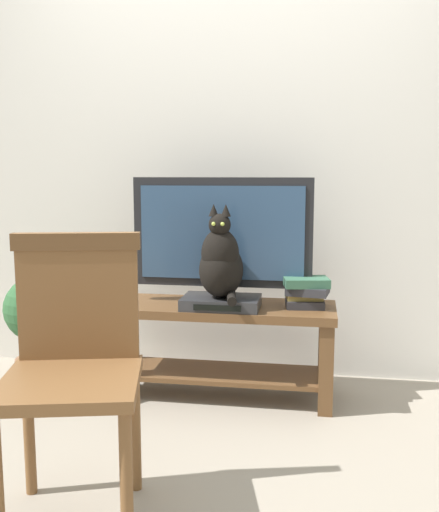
{
  "coord_description": "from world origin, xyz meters",
  "views": [
    {
      "loc": [
        0.46,
        -2.39,
        1.17
      ],
      "look_at": [
        0.0,
        0.45,
        0.75
      ],
      "focal_mm": 40.84,
      "sensor_mm": 36.0,
      "label": 1
    }
  ],
  "objects_px": {
    "media_box": "(221,302)",
    "cat": "(221,263)",
    "tv": "(223,237)",
    "wooden_chair": "(74,352)",
    "tv_stand": "(221,334)",
    "book_stack": "(306,292)",
    "potted_plant": "(38,328)"
  },
  "relations": [
    {
      "from": "tv",
      "to": "potted_plant",
      "type": "relative_size",
      "value": 1.43
    },
    {
      "from": "tv_stand",
      "to": "wooden_chair",
      "type": "distance_m",
      "value": 1.16
    },
    {
      "from": "tv",
      "to": "potted_plant",
      "type": "distance_m",
      "value": 1.05
    },
    {
      "from": "tv",
      "to": "cat",
      "type": "distance_m",
      "value": 0.18
    },
    {
      "from": "tv",
      "to": "media_box",
      "type": "xyz_separation_m",
      "value": [
        0.01,
        -0.13,
        -0.31
      ]
    },
    {
      "from": "potted_plant",
      "to": "cat",
      "type": "bearing_deg",
      "value": 7.59
    },
    {
      "from": "tv_stand",
      "to": "tv",
      "type": "height_order",
      "value": "tv"
    },
    {
      "from": "tv_stand",
      "to": "cat",
      "type": "relative_size",
      "value": 2.51
    },
    {
      "from": "tv",
      "to": "book_stack",
      "type": "relative_size",
      "value": 3.79
    },
    {
      "from": "tv",
      "to": "media_box",
      "type": "distance_m",
      "value": 0.34
    },
    {
      "from": "media_box",
      "to": "book_stack",
      "type": "distance_m",
      "value": 0.43
    },
    {
      "from": "tv_stand",
      "to": "potted_plant",
      "type": "height_order",
      "value": "potted_plant"
    },
    {
      "from": "tv_stand",
      "to": "book_stack",
      "type": "bearing_deg",
      "value": 1.6
    },
    {
      "from": "media_box",
      "to": "cat",
      "type": "distance_m",
      "value": 0.2
    },
    {
      "from": "wooden_chair",
      "to": "tv_stand",
      "type": "bearing_deg",
      "value": 73.26
    },
    {
      "from": "cat",
      "to": "potted_plant",
      "type": "relative_size",
      "value": 0.72
    },
    {
      "from": "wooden_chair",
      "to": "potted_plant",
      "type": "relative_size",
      "value": 1.47
    },
    {
      "from": "book_stack",
      "to": "potted_plant",
      "type": "bearing_deg",
      "value": -170.62
    },
    {
      "from": "wooden_chair",
      "to": "media_box",
      "type": "bearing_deg",
      "value": 71.53
    },
    {
      "from": "tv_stand",
      "to": "potted_plant",
      "type": "relative_size",
      "value": 1.8
    },
    {
      "from": "tv_stand",
      "to": "potted_plant",
      "type": "xyz_separation_m",
      "value": [
        -0.9,
        -0.21,
        0.05
      ]
    },
    {
      "from": "cat",
      "to": "tv_stand",
      "type": "bearing_deg",
      "value": 98.67
    },
    {
      "from": "media_box",
      "to": "book_stack",
      "type": "xyz_separation_m",
      "value": [
        0.42,
        0.08,
        0.05
      ]
    },
    {
      "from": "book_stack",
      "to": "tv_stand",
      "type": "bearing_deg",
      "value": -178.4
    },
    {
      "from": "tv_stand",
      "to": "media_box",
      "type": "relative_size",
      "value": 3.03
    },
    {
      "from": "cat",
      "to": "wooden_chair",
      "type": "bearing_deg",
      "value": -108.76
    },
    {
      "from": "cat",
      "to": "potted_plant",
      "type": "bearing_deg",
      "value": -172.41
    },
    {
      "from": "tv_stand",
      "to": "wooden_chair",
      "type": "xyz_separation_m",
      "value": [
        -0.33,
        -1.09,
        0.23
      ]
    },
    {
      "from": "book_stack",
      "to": "tv",
      "type": "bearing_deg",
      "value": 174.22
    },
    {
      "from": "tv",
      "to": "cat",
      "type": "relative_size",
      "value": 1.99
    },
    {
      "from": "tv",
      "to": "media_box",
      "type": "height_order",
      "value": "tv"
    },
    {
      "from": "media_box",
      "to": "potted_plant",
      "type": "relative_size",
      "value": 0.59
    }
  ]
}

